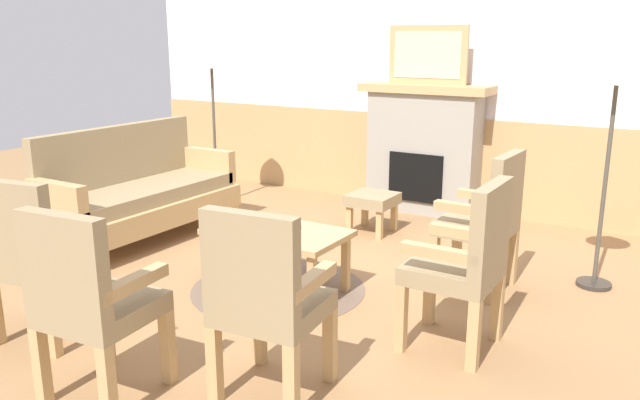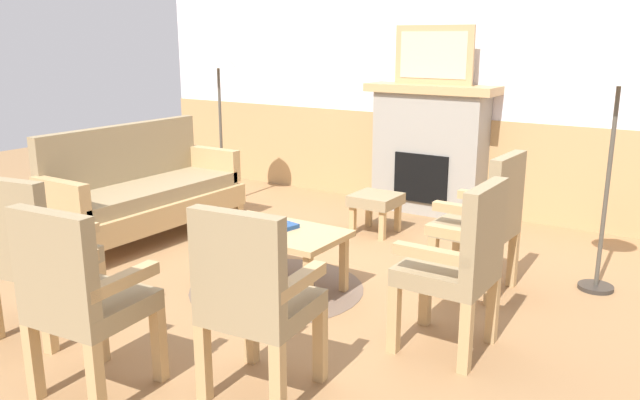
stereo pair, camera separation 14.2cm
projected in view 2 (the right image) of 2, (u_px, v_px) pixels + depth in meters
name	position (u px, v px, depth m)	size (l,w,h in m)	color
ground_plane	(294.00, 284.00, 4.57)	(14.00, 14.00, 0.00)	#997047
wall_back	(442.00, 80.00, 6.35)	(7.20, 0.14, 2.70)	white
fireplace	(430.00, 148.00, 6.31)	(1.30, 0.44, 1.28)	gray
framed_picture	(434.00, 55.00, 6.09)	(0.80, 0.04, 0.56)	tan
couch	(144.00, 193.00, 5.56)	(0.70, 1.80, 0.98)	tan
coffee_table	(276.00, 237.00, 4.39)	(0.96, 0.56, 0.44)	tan
round_rug	(277.00, 288.00, 4.49)	(1.23, 1.23, 0.01)	brown
book_on_table	(283.00, 225.00, 4.43)	(0.21, 0.12, 0.03)	navy
footstool	(376.00, 202.00, 5.70)	(0.40, 0.40, 0.36)	tan
armchair_near_fireplace	(486.00, 217.00, 4.32)	(0.50, 0.50, 0.98)	tan
armchair_by_window_left	(459.00, 260.00, 3.48)	(0.48, 0.48, 0.98)	tan
armchair_front_left	(33.00, 250.00, 3.65)	(0.56, 0.56, 0.98)	tan
armchair_front_center	(254.00, 295.00, 3.01)	(0.53, 0.53, 0.98)	tan
armchair_corner_left	(80.00, 294.00, 3.02)	(0.52, 0.52, 0.98)	tan
floor_lamp_by_couch	(218.00, 65.00, 6.42)	(0.36, 0.36, 1.68)	#332D28
floor_lamp_by_chairs	(620.00, 81.00, 4.12)	(0.36, 0.36, 1.68)	#332D28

